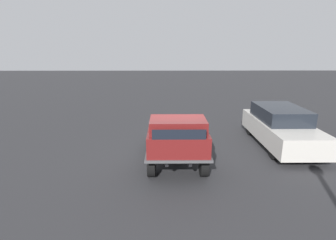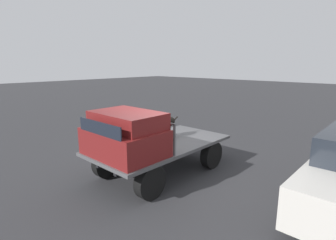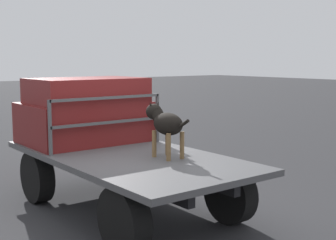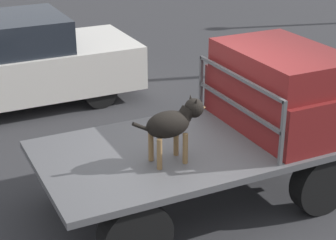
# 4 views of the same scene
# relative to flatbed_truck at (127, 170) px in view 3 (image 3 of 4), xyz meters

# --- Properties ---
(ground_plane) EXTENTS (80.00, 80.00, 0.00)m
(ground_plane) POSITION_rel_flatbed_truck_xyz_m (0.00, 0.00, -0.60)
(ground_plane) COLOR #2D2D30
(flatbed_truck) EXTENTS (3.91, 1.96, 0.84)m
(flatbed_truck) POSITION_rel_flatbed_truck_xyz_m (0.00, 0.00, 0.00)
(flatbed_truck) COLOR black
(flatbed_truck) RESTS_ON ground
(truck_cab) EXTENTS (1.34, 1.84, 1.01)m
(truck_cab) POSITION_rel_flatbed_truck_xyz_m (1.21, 0.00, 0.71)
(truck_cab) COLOR maroon
(truck_cab) RESTS_ON flatbed_truck
(truck_headboard) EXTENTS (0.04, 1.84, 0.77)m
(truck_headboard) POSITION_rel_flatbed_truck_xyz_m (0.50, 0.00, 0.74)
(truck_headboard) COLOR #4C4C4F
(truck_headboard) RESTS_ON flatbed_truck
(dog) EXTENTS (0.89, 0.30, 0.74)m
(dog) POSITION_rel_flatbed_truck_xyz_m (-0.50, -0.28, 0.69)
(dog) COLOR brown
(dog) RESTS_ON flatbed_truck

